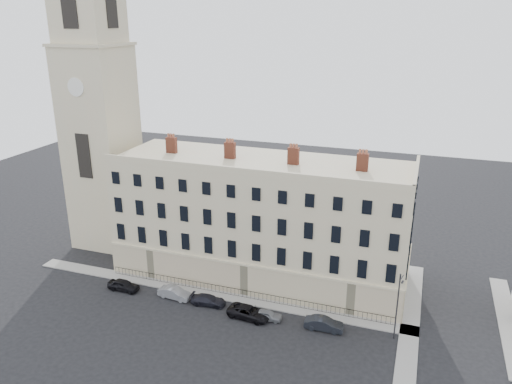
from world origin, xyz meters
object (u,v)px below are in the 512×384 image
car_e (267,315)px  streetlamp (398,304)px  car_b (175,293)px  car_a (124,285)px  car_d (249,312)px  car_f (324,324)px  car_c (208,300)px

car_e → streetlamp: 13.93m
car_e → streetlamp: streetlamp is taller
car_b → streetlamp: size_ratio=0.54×
car_a → streetlamp: streetlamp is taller
car_a → car_b: (6.72, 0.41, -0.00)m
car_d → car_f: bearing=-81.4°
car_b → car_e: bearing=-88.0°
car_e → car_f: (6.25, 0.19, 0.12)m
car_b → car_f: size_ratio=0.98×
car_c → car_f: bearing=-97.1°
car_e → streetlamp: (13.42, 0.95, 3.58)m
car_b → streetlamp: (25.10, 0.33, 3.48)m
car_b → car_f: car_f is taller
car_a → car_d: (16.40, -0.53, 0.00)m
car_d → streetlamp: 15.86m
car_a → car_c: size_ratio=0.97×
car_b → car_c: bearing=-85.4°
car_b → car_a: bearing=98.5°
car_c → car_d: (5.35, -0.92, 0.08)m
car_c → streetlamp: (20.77, 0.36, 3.55)m
car_d → car_f: (8.25, 0.52, 0.01)m
car_d → car_b: bearing=89.4°
car_d → car_f: 8.27m
car_d → car_f: size_ratio=1.17×
car_a → car_e: 18.40m
car_e → streetlamp: bearing=-90.4°
car_c → car_d: 5.42m
car_a → car_d: size_ratio=0.82×
car_d → streetlamp: bearing=-80.2°
car_b → car_e: car_b is taller
car_a → car_b: bearing=-86.7°
car_d → streetlamp: streetlamp is taller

